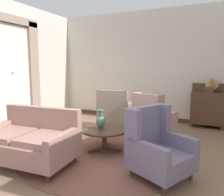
# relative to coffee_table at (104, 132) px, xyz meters

# --- Properties ---
(ground) EXTENTS (9.08, 9.08, 0.00)m
(ground) POSITION_rel_coffee_table_xyz_m (0.02, -0.28, -0.37)
(ground) COLOR #896B51
(wall_back) EXTENTS (6.14, 0.08, 3.36)m
(wall_back) POSITION_rel_coffee_table_xyz_m (0.02, 2.97, 1.31)
(wall_back) COLOR silver
(wall_back) RESTS_ON ground
(wall_left) EXTENTS (0.08, 4.54, 3.36)m
(wall_left) POSITION_rel_coffee_table_xyz_m (-2.97, 0.70, 1.31)
(wall_left) COLOR silver
(wall_left) RESTS_ON ground
(baseboard_back) EXTENTS (5.98, 0.03, 0.12)m
(baseboard_back) POSITION_rel_coffee_table_xyz_m (0.02, 2.91, -0.31)
(baseboard_back) COLOR #4C3323
(baseboard_back) RESTS_ON ground
(area_rug) EXTENTS (3.41, 3.41, 0.01)m
(area_rug) POSITION_rel_coffee_table_xyz_m (0.02, 0.02, -0.36)
(area_rug) COLOR brown
(area_rug) RESTS_ON ground
(window_with_curtains) EXTENTS (0.12, 1.79, 2.78)m
(window_with_curtains) POSITION_rel_coffee_table_xyz_m (-2.87, 0.40, 1.28)
(window_with_curtains) COLOR silver
(coffee_table) EXTENTS (0.92, 0.92, 0.44)m
(coffee_table) POSITION_rel_coffee_table_xyz_m (0.00, 0.00, 0.00)
(coffee_table) COLOR #4C3323
(coffee_table) RESTS_ON ground
(porcelain_vase) EXTENTS (0.19, 0.19, 0.39)m
(porcelain_vase) POSITION_rel_coffee_table_xyz_m (-0.06, -0.04, 0.24)
(porcelain_vase) COLOR #4C7A66
(porcelain_vase) RESTS_ON coffee_table
(settee) EXTENTS (1.60, 1.01, 0.93)m
(settee) POSITION_rel_coffee_table_xyz_m (-0.87, -1.07, 0.03)
(settee) COLOR tan
(settee) RESTS_ON ground
(armchair_near_sideboard) EXTENTS (1.00, 1.06, 1.06)m
(armchair_near_sideboard) POSITION_rel_coffee_table_xyz_m (0.66, 1.19, 0.07)
(armchair_near_sideboard) COLOR tan
(armchair_near_sideboard) RESTS_ON ground
(armchair_far_left) EXTENTS (1.05, 1.04, 1.05)m
(armchair_far_left) POSITION_rel_coffee_table_xyz_m (1.19, -0.61, 0.08)
(armchair_far_left) COLOR slate
(armchair_far_left) RESTS_ON ground
(armchair_beside_settee) EXTENTS (0.93, 1.03, 1.08)m
(armchair_beside_settee) POSITION_rel_coffee_table_xyz_m (-0.40, 1.40, 0.08)
(armchair_beside_settee) COLOR gray
(armchair_beside_settee) RESTS_ON ground
(side_table) EXTENTS (0.58, 0.58, 0.75)m
(side_table) POSITION_rel_coffee_table_xyz_m (0.84, 0.19, 0.09)
(side_table) COLOR #4C3323
(side_table) RESTS_ON ground
(sideboard) EXTENTS (0.86, 0.37, 1.20)m
(sideboard) POSITION_rel_coffee_table_xyz_m (1.81, 2.67, 0.18)
(sideboard) COLOR #4C3323
(sideboard) RESTS_ON ground
(gramophone) EXTENTS (0.37, 0.46, 0.52)m
(gramophone) POSITION_rel_coffee_table_xyz_m (1.85, 2.58, 0.86)
(gramophone) COLOR #4C3323
(gramophone) RESTS_ON sideboard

